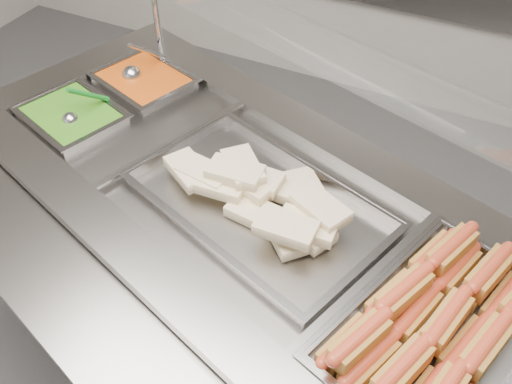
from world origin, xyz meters
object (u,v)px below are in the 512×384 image
at_px(sneeze_guard, 303,42).
at_px(pan_hotdogs, 437,337).
at_px(pan_wraps, 259,207).
at_px(ladle, 133,74).
at_px(steam_counter, 245,288).
at_px(serving_spoon, 74,116).

xyz_separation_m(sneeze_guard, pan_hotdogs, (0.54, -0.42, -0.42)).
relative_size(pan_hotdogs, pan_wraps, 0.82).
bearing_deg(ladle, sneeze_guard, -11.32).
distance_m(steam_counter, ladle, 0.87).
distance_m(pan_wraps, serving_spoon, 0.72).
relative_size(pan_hotdogs, serving_spoon, 3.67).
relative_size(pan_hotdogs, ladle, 3.43).
bearing_deg(serving_spoon, sneeze_guard, 12.29).
bearing_deg(steam_counter, pan_hotdogs, -18.64).
relative_size(pan_wraps, ladle, 4.20).
distance_m(sneeze_guard, pan_hotdogs, 0.81).
bearing_deg(sneeze_guard, steam_counter, -108.64).
bearing_deg(ladle, serving_spoon, -94.63).
xyz_separation_m(pan_hotdogs, ladle, (-1.25, 0.56, 0.05)).
relative_size(sneeze_guard, serving_spoon, 9.66).
bearing_deg(ladle, steam_counter, -29.44).
bearing_deg(sneeze_guard, pan_hotdogs, -37.92).
bearing_deg(serving_spoon, pan_hotdogs, -11.75).
height_order(steam_counter, sneeze_guard, sneeze_guard).
xyz_separation_m(steam_counter, pan_hotdogs, (0.61, -0.21, 0.42)).
xyz_separation_m(pan_wraps, ladle, (-0.69, 0.38, 0.04)).
height_order(pan_wraps, ladle, ladle).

